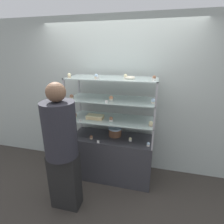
# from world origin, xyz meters

# --- Properties ---
(ground_plane) EXTENTS (20.00, 20.00, 0.00)m
(ground_plane) POSITION_xyz_m (0.00, 0.00, 0.00)
(ground_plane) COLOR #38332D
(back_wall) EXTENTS (8.00, 0.05, 2.60)m
(back_wall) POSITION_xyz_m (0.00, 0.41, 1.30)
(back_wall) COLOR #A8B2AD
(back_wall) RESTS_ON ground_plane
(display_base) EXTENTS (1.30, 0.53, 0.74)m
(display_base) POSITION_xyz_m (0.00, 0.00, 0.37)
(display_base) COLOR #333338
(display_base) RESTS_ON ground_plane
(display_riser_lower) EXTENTS (1.30, 0.53, 0.32)m
(display_riser_lower) POSITION_xyz_m (0.00, 0.00, 1.04)
(display_riser_lower) COLOR #99999E
(display_riser_lower) RESTS_ON display_base
(display_riser_middle) EXTENTS (1.30, 0.53, 0.32)m
(display_riser_middle) POSITION_xyz_m (0.00, 0.00, 1.36)
(display_riser_middle) COLOR #99999E
(display_riser_middle) RESTS_ON display_riser_lower
(display_riser_upper) EXTENTS (1.30, 0.53, 0.32)m
(display_riser_upper) POSITION_xyz_m (0.00, 0.00, 1.68)
(display_riser_upper) COLOR #99999E
(display_riser_upper) RESTS_ON display_riser_middle
(layer_cake_centerpiece) EXTENTS (0.21, 0.21, 0.14)m
(layer_cake_centerpiece) POSITION_xyz_m (0.03, 0.06, 0.81)
(layer_cake_centerpiece) COLOR brown
(layer_cake_centerpiece) RESTS_ON display_base
(sheet_cake_frosted) EXTENTS (0.26, 0.14, 0.06)m
(sheet_cake_frosted) POSITION_xyz_m (-0.26, -0.06, 1.09)
(sheet_cake_frosted) COLOR #DBBC84
(sheet_cake_frosted) RESTS_ON display_riser_lower
(cupcake_0) EXTENTS (0.05, 0.05, 0.06)m
(cupcake_0) POSITION_xyz_m (-0.61, -0.08, 0.77)
(cupcake_0) COLOR white
(cupcake_0) RESTS_ON display_base
(cupcake_1) EXTENTS (0.05, 0.05, 0.06)m
(cupcake_1) POSITION_xyz_m (-0.30, -0.14, 0.77)
(cupcake_1) COLOR #CCB28C
(cupcake_1) RESTS_ON display_base
(cupcake_2) EXTENTS (0.05, 0.05, 0.06)m
(cupcake_2) POSITION_xyz_m (0.31, -0.06, 0.77)
(cupcake_2) COLOR white
(cupcake_2) RESTS_ON display_base
(cupcake_3) EXTENTS (0.05, 0.05, 0.06)m
(cupcake_3) POSITION_xyz_m (0.58, -0.14, 0.77)
(cupcake_3) COLOR white
(cupcake_3) RESTS_ON display_base
(price_tag_0) EXTENTS (0.04, 0.00, 0.04)m
(price_tag_0) POSITION_xyz_m (-0.15, -0.24, 0.77)
(price_tag_0) COLOR white
(price_tag_0) RESTS_ON display_base
(cupcake_4) EXTENTS (0.06, 0.06, 0.07)m
(cupcake_4) POSITION_xyz_m (-0.59, -0.08, 1.10)
(cupcake_4) COLOR #CCB28C
(cupcake_4) RESTS_ON display_riser_lower
(cupcake_5) EXTENTS (0.06, 0.06, 0.07)m
(cupcake_5) POSITION_xyz_m (0.01, -0.11, 1.10)
(cupcake_5) COLOR white
(cupcake_5) RESTS_ON display_riser_lower
(cupcake_6) EXTENTS (0.06, 0.06, 0.07)m
(cupcake_6) POSITION_xyz_m (0.60, -0.14, 1.10)
(cupcake_6) COLOR #CCB28C
(cupcake_6) RESTS_ON display_riser_lower
(price_tag_1) EXTENTS (0.04, 0.00, 0.04)m
(price_tag_1) POSITION_xyz_m (-0.43, -0.24, 1.08)
(price_tag_1) COLOR white
(price_tag_1) RESTS_ON display_riser_lower
(cupcake_7) EXTENTS (0.06, 0.06, 0.07)m
(cupcake_7) POSITION_xyz_m (-0.59, -0.13, 1.41)
(cupcake_7) COLOR beige
(cupcake_7) RESTS_ON display_riser_middle
(cupcake_8) EXTENTS (0.06, 0.06, 0.07)m
(cupcake_8) POSITION_xyz_m (0.01, -0.07, 1.41)
(cupcake_8) COLOR beige
(cupcake_8) RESTS_ON display_riser_middle
(cupcake_9) EXTENTS (0.06, 0.06, 0.07)m
(cupcake_9) POSITION_xyz_m (0.60, -0.08, 1.41)
(cupcake_9) COLOR beige
(cupcake_9) RESTS_ON display_riser_middle
(price_tag_2) EXTENTS (0.04, 0.00, 0.04)m
(price_tag_2) POSITION_xyz_m (-0.02, -0.24, 1.40)
(price_tag_2) COLOR white
(price_tag_2) RESTS_ON display_riser_middle
(cupcake_10) EXTENTS (0.05, 0.05, 0.07)m
(cupcake_10) POSITION_xyz_m (-0.60, -0.14, 1.73)
(cupcake_10) COLOR #CCB28C
(cupcake_10) RESTS_ON display_riser_upper
(cupcake_11) EXTENTS (0.05, 0.05, 0.07)m
(cupcake_11) POSITION_xyz_m (-0.19, -0.14, 1.73)
(cupcake_11) COLOR #CCB28C
(cupcake_11) RESTS_ON display_riser_upper
(cupcake_12) EXTENTS (0.05, 0.05, 0.07)m
(cupcake_12) POSITION_xyz_m (0.20, -0.05, 1.73)
(cupcake_12) COLOR beige
(cupcake_12) RESTS_ON display_riser_upper
(cupcake_13) EXTENTS (0.05, 0.05, 0.07)m
(cupcake_13) POSITION_xyz_m (0.59, -0.12, 1.73)
(cupcake_13) COLOR white
(cupcake_13) RESTS_ON display_riser_upper
(price_tag_3) EXTENTS (0.04, 0.00, 0.04)m
(price_tag_3) POSITION_xyz_m (-0.14, -0.24, 1.72)
(price_tag_3) COLOR white
(price_tag_3) RESTS_ON display_riser_upper
(donut_glazed) EXTENTS (0.14, 0.14, 0.03)m
(donut_glazed) POSITION_xyz_m (0.27, -0.04, 1.71)
(donut_glazed) COLOR #EFE5CC
(donut_glazed) RESTS_ON display_riser_upper
(customer_figure) EXTENTS (0.40, 0.40, 1.74)m
(customer_figure) POSITION_xyz_m (-0.46, -0.75, 0.93)
(customer_figure) COLOR black
(customer_figure) RESTS_ON ground_plane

